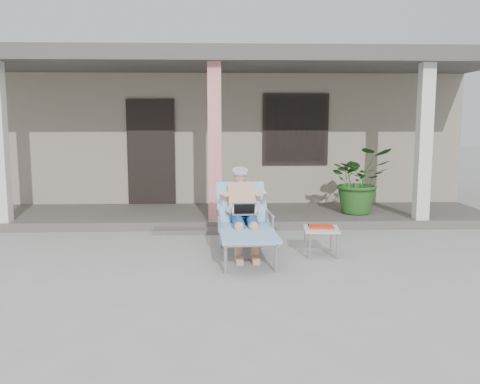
{
  "coord_description": "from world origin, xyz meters",
  "views": [
    {
      "loc": [
        0.13,
        -6.26,
        1.8
      ],
      "look_at": [
        0.36,
        0.6,
        0.85
      ],
      "focal_mm": 38.0,
      "sensor_mm": 36.0,
      "label": 1
    }
  ],
  "objects": [
    {
      "name": "porch_overhang",
      "position": [
        0.0,
        2.95,
        2.79
      ],
      "size": [
        10.0,
        2.3,
        2.85
      ],
      "color": "silver",
      "rests_on": "porch_deck"
    },
    {
      "name": "porch_deck",
      "position": [
        0.0,
        3.0,
        0.07
      ],
      "size": [
        10.0,
        2.0,
        0.15
      ],
      "primitive_type": "cube",
      "color": "#605B56",
      "rests_on": "ground"
    },
    {
      "name": "side_table",
      "position": [
        1.46,
        0.4,
        0.35
      ],
      "size": [
        0.51,
        0.51,
        0.41
      ],
      "rotation": [
        0.0,
        0.0,
        -0.11
      ],
      "color": "beige",
      "rests_on": "ground"
    },
    {
      "name": "ground",
      "position": [
        0.0,
        0.0,
        0.0
      ],
      "size": [
        60.0,
        60.0,
        0.0
      ],
      "primitive_type": "plane",
      "color": "#9E9E99",
      "rests_on": "ground"
    },
    {
      "name": "house",
      "position": [
        0.0,
        6.5,
        1.67
      ],
      "size": [
        10.4,
        5.4,
        3.3
      ],
      "color": "gray",
      "rests_on": "ground"
    },
    {
      "name": "porch_step",
      "position": [
        0.0,
        1.85,
        0.04
      ],
      "size": [
        2.0,
        0.3,
        0.07
      ],
      "primitive_type": "cube",
      "color": "#605B56",
      "rests_on": "ground"
    },
    {
      "name": "lounger",
      "position": [
        0.42,
        0.55,
        0.75
      ],
      "size": [
        0.8,
        1.91,
        1.23
      ],
      "rotation": [
        0.0,
        0.0,
        0.05
      ],
      "color": "#B7B7BC",
      "rests_on": "ground"
    },
    {
      "name": "potted_palm",
      "position": [
        2.6,
        2.78,
        0.75
      ],
      "size": [
        1.15,
        1.01,
        1.21
      ],
      "primitive_type": "imported",
      "rotation": [
        0.0,
        0.0,
        0.06
      ],
      "color": "#26591E",
      "rests_on": "porch_deck"
    }
  ]
}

